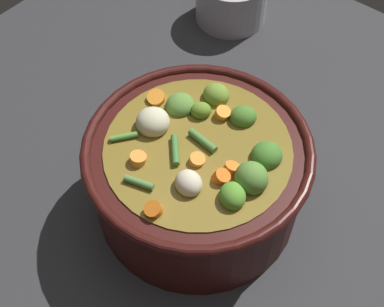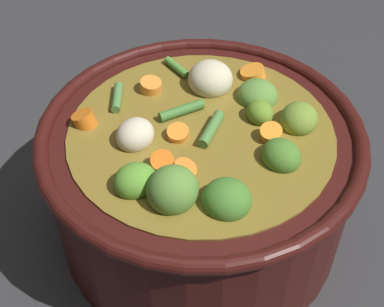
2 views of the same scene
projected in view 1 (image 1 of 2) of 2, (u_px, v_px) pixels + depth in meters
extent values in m
plane|color=#2D2D30|center=(197.00, 202.00, 0.75)|extent=(1.10, 1.10, 0.00)
cylinder|color=#38110F|center=(197.00, 177.00, 0.70)|extent=(0.28, 0.28, 0.13)
torus|color=#38110F|center=(198.00, 149.00, 0.65)|extent=(0.29, 0.29, 0.01)
cylinder|color=olive|center=(197.00, 175.00, 0.70)|extent=(0.24, 0.24, 0.12)
ellipsoid|color=#588937|center=(254.00, 176.00, 0.61)|extent=(0.05, 0.05, 0.04)
ellipsoid|color=#497B2A|center=(243.00, 117.00, 0.67)|extent=(0.05, 0.05, 0.03)
ellipsoid|color=olive|center=(201.00, 110.00, 0.68)|extent=(0.04, 0.04, 0.02)
ellipsoid|color=#5B8B39|center=(180.00, 105.00, 0.69)|extent=(0.05, 0.05, 0.03)
ellipsoid|color=#58962F|center=(232.00, 196.00, 0.60)|extent=(0.05, 0.05, 0.03)
ellipsoid|color=olive|center=(216.00, 95.00, 0.69)|extent=(0.04, 0.03, 0.03)
ellipsoid|color=#447C2C|center=(267.00, 156.00, 0.64)|extent=(0.05, 0.05, 0.03)
cylinder|color=orange|center=(221.00, 178.00, 0.62)|extent=(0.03, 0.03, 0.02)
cylinder|color=orange|center=(197.00, 160.00, 0.64)|extent=(0.02, 0.02, 0.02)
cylinder|color=orange|center=(138.00, 160.00, 0.64)|extent=(0.03, 0.03, 0.02)
cylinder|color=orange|center=(156.00, 99.00, 0.70)|extent=(0.03, 0.03, 0.02)
cylinder|color=orange|center=(154.00, 210.00, 0.59)|extent=(0.02, 0.03, 0.02)
cylinder|color=orange|center=(234.00, 166.00, 0.63)|extent=(0.02, 0.02, 0.02)
cylinder|color=orange|center=(222.00, 114.00, 0.68)|extent=(0.02, 0.02, 0.02)
ellipsoid|color=beige|center=(189.00, 183.00, 0.61)|extent=(0.04, 0.04, 0.03)
ellipsoid|color=beige|center=(153.00, 122.00, 0.66)|extent=(0.06, 0.06, 0.03)
cylinder|color=#4C803B|center=(201.00, 140.00, 0.65)|extent=(0.04, 0.01, 0.01)
cylinder|color=#4F8241|center=(139.00, 183.00, 0.61)|extent=(0.04, 0.02, 0.01)
cylinder|color=#427934|center=(175.00, 150.00, 0.64)|extent=(0.04, 0.04, 0.01)
cylinder|color=#509138|center=(124.00, 137.00, 0.65)|extent=(0.03, 0.03, 0.01)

